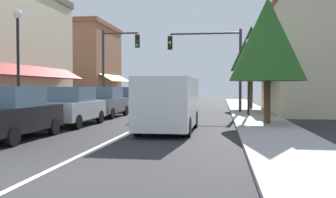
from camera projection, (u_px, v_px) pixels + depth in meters
name	position (u px, v px, depth m)	size (l,w,h in m)	color
ground_plane	(166.00, 114.00, 24.50)	(80.00, 80.00, 0.00)	#28282B
sidewalk_left	(86.00, 112.00, 25.27)	(2.60, 56.00, 0.12)	gray
sidewalk_right	(252.00, 114.00, 23.72)	(2.60, 56.00, 0.12)	#A39E99
lane_center_stripe	(166.00, 114.00, 24.50)	(0.14, 52.00, 0.01)	silver
storefront_right_block	(309.00, 59.00, 25.04)	(6.48, 10.20, 7.23)	beige
storefront_far_left	(88.00, 65.00, 35.54)	(5.65, 8.20, 7.67)	#8E5B42
parked_car_nearest_left	(12.00, 114.00, 12.37)	(1.80, 4.11, 1.77)	black
parked_car_second_left	(73.00, 106.00, 16.94)	(1.86, 4.14, 1.77)	#B7BABF
parked_car_third_left	(106.00, 102.00, 21.92)	(1.87, 4.14, 1.77)	#4C5156
parked_car_far_left	(129.00, 99.00, 27.93)	(1.85, 4.13, 1.77)	navy
parked_car_distant_left	(142.00, 97.00, 32.03)	(1.80, 4.11, 1.77)	silver
van_in_lane	(169.00, 102.00, 14.77)	(2.04, 5.20, 2.12)	silver
traffic_signal_mast_arm	(215.00, 56.00, 24.76)	(4.87, 0.50, 5.57)	#333333
traffic_signal_left_corner	(115.00, 58.00, 26.56)	(2.79, 0.50, 5.82)	#333333
street_lamp_left_near	(18.00, 49.00, 15.58)	(0.36, 0.36, 4.97)	black
street_lamp_right_mid	(249.00, 64.00, 22.19)	(0.36, 0.36, 4.62)	black
tree_right_near	(268.00, 39.00, 16.80)	(3.42, 3.42, 5.80)	#4C331E
tree_right_far	(251.00, 49.00, 29.99)	(3.26, 3.26, 6.67)	#4C331E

